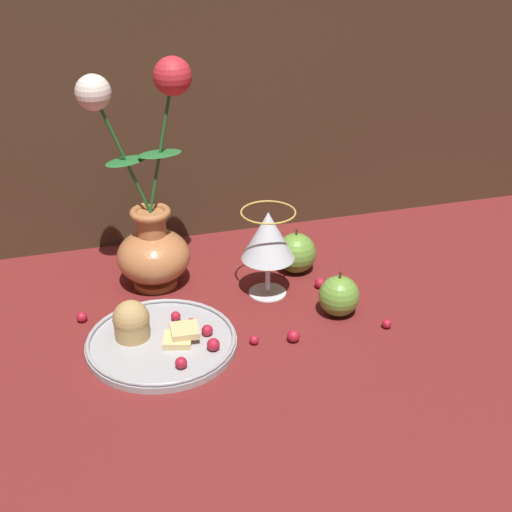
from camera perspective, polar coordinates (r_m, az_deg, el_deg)
The scene contains 11 objects.
ground_plane at distance 1.15m, azimuth -3.80°, elevation -4.06°, with size 2.40×2.40×0.00m, color maroon.
vase at distance 1.17m, azimuth -8.43°, elevation 2.65°, with size 0.17×0.12×0.38m.
plate_with_pastries at distance 1.06m, azimuth -8.00°, elevation -6.43°, with size 0.22×0.22×0.07m.
wine_glass at distance 1.13m, azimuth 0.97°, elevation 1.44°, with size 0.09×0.09×0.15m.
apple_beside_vase at distance 1.12m, azimuth 6.66°, elevation -3.19°, with size 0.06×0.06×0.08m.
apple_near_glass at distance 1.23m, azimuth 3.22°, elevation 0.25°, with size 0.07×0.07×0.08m.
berry_near_plate at distance 1.11m, azimuth 10.42°, elevation -5.36°, with size 0.01×0.01×0.01m, color #AD192D.
berry_front_center at distance 1.14m, azimuth -13.76°, elevation -4.77°, with size 0.02×0.02×0.02m, color #AD192D.
berry_by_glass_stem at distance 1.06m, azimuth -0.15°, elevation -6.74°, with size 0.01×0.01×0.01m, color #AD192D.
berry_under_candlestick at distance 1.06m, azimuth 3.02°, elevation -6.42°, with size 0.02×0.02×0.02m, color #AD192D.
berry_far_right at distance 1.20m, azimuth 5.17°, elevation -2.17°, with size 0.02×0.02×0.02m, color #AD192D.
Camera 1 is at (-0.20, -0.95, 0.61)m, focal length 50.00 mm.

